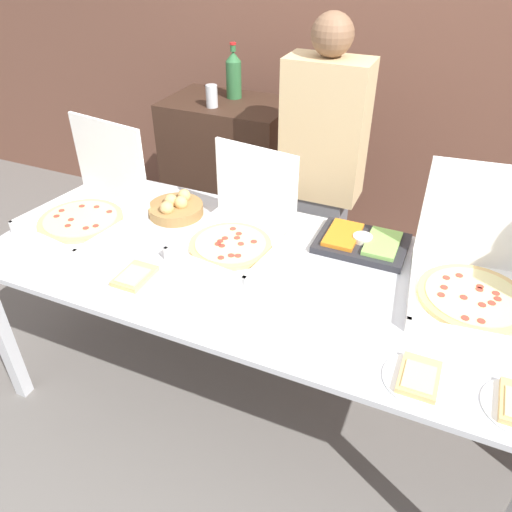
# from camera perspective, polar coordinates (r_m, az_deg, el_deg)

# --- Properties ---
(ground_plane) EXTENTS (16.00, 16.00, 0.00)m
(ground_plane) POSITION_cam_1_polar(r_m,az_deg,el_deg) (2.63, 0.00, -15.81)
(ground_plane) COLOR slate
(brick_wall_behind) EXTENTS (10.00, 0.06, 2.80)m
(brick_wall_behind) POSITION_cam_1_polar(r_m,az_deg,el_deg) (3.35, 12.79, 23.23)
(brick_wall_behind) COLOR brown
(brick_wall_behind) RESTS_ON ground_plane
(buffet_table) EXTENTS (2.30, 0.99, 0.82)m
(buffet_table) POSITION_cam_1_polar(r_m,az_deg,el_deg) (2.11, 0.00, -2.94)
(buffet_table) COLOR silver
(buffet_table) RESTS_ON ground_plane
(pizza_box_near_left) EXTENTS (0.51, 0.53, 0.46)m
(pizza_box_near_left) POSITION_cam_1_polar(r_m,az_deg,el_deg) (2.04, 23.87, -2.23)
(pizza_box_near_left) COLOR white
(pizza_box_near_left) RESTS_ON buffet_table
(pizza_box_far_left) EXTENTS (0.45, 0.47, 0.40)m
(pizza_box_far_left) POSITION_cam_1_polar(r_m,az_deg,el_deg) (2.15, -2.22, 2.85)
(pizza_box_far_left) COLOR white
(pizza_box_far_left) RESTS_ON buffet_table
(pizza_box_near_right) EXTENTS (0.50, 0.51, 0.44)m
(pizza_box_near_right) POSITION_cam_1_polar(r_m,az_deg,el_deg) (2.45, -18.64, 5.43)
(pizza_box_near_right) COLOR white
(pizza_box_near_right) RESTS_ON buffet_table
(paper_plate_front_left) EXTENTS (0.22, 0.22, 0.03)m
(paper_plate_front_left) POSITION_cam_1_polar(r_m,az_deg,el_deg) (1.67, 18.11, -13.10)
(paper_plate_front_left) COLOR white
(paper_plate_front_left) RESTS_ON buffet_table
(paper_plate_front_center) EXTENTS (0.21, 0.21, 0.03)m
(paper_plate_front_center) POSITION_cam_1_polar(r_m,az_deg,el_deg) (2.03, -13.67, -2.33)
(paper_plate_front_center) COLOR white
(paper_plate_front_center) RESTS_ON buffet_table
(veggie_tray) EXTENTS (0.38, 0.28, 0.05)m
(veggie_tray) POSITION_cam_1_polar(r_m,az_deg,el_deg) (2.21, 12.02, 1.57)
(veggie_tray) COLOR #28282D
(veggie_tray) RESTS_ON buffet_table
(bread_basket) EXTENTS (0.26, 0.26, 0.10)m
(bread_basket) POSITION_cam_1_polar(r_m,az_deg,el_deg) (2.43, -9.13, 5.47)
(bread_basket) COLOR #9E7542
(bread_basket) RESTS_ON buffet_table
(sideboard_podium) EXTENTS (0.74, 0.49, 1.11)m
(sideboard_podium) POSITION_cam_1_polar(r_m,az_deg,el_deg) (3.27, -2.96, 7.92)
(sideboard_podium) COLOR #382319
(sideboard_podium) RESTS_ON ground_plane
(soda_bottle) EXTENTS (0.09, 0.09, 0.31)m
(soda_bottle) POSITION_cam_1_polar(r_m,az_deg,el_deg) (3.08, -2.57, 20.02)
(soda_bottle) COLOR #2D6638
(soda_bottle) RESTS_ON sideboard_podium
(soda_can_silver) EXTENTS (0.07, 0.07, 0.12)m
(soda_can_silver) POSITION_cam_1_polar(r_m,az_deg,el_deg) (2.95, -5.08, 17.75)
(soda_can_silver) COLOR silver
(soda_can_silver) RESTS_ON sideboard_podium
(person_guest_cap) EXTENTS (0.40, 0.22, 1.68)m
(person_guest_cap) POSITION_cam_1_polar(r_m,az_deg,el_deg) (2.63, 7.39, 8.47)
(person_guest_cap) COLOR slate
(person_guest_cap) RESTS_ON ground_plane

